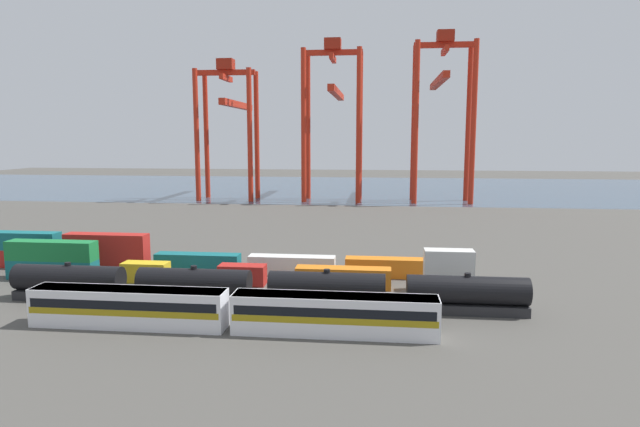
{
  "coord_description": "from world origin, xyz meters",
  "views": [
    {
      "loc": [
        13.09,
        -73.36,
        18.89
      ],
      "look_at": [
        3.83,
        10.03,
        7.1
      ],
      "focal_mm": 30.19,
      "sensor_mm": 36.0,
      "label": 1
    }
  ],
  "objects_px": {
    "shipping_container_3": "(242,275)",
    "shipping_container_4": "(343,278)",
    "shipping_container_12": "(292,265)",
    "gantry_crane_west": "(229,116)",
    "passenger_train": "(230,309)",
    "shipping_container_7": "(20,258)",
    "shipping_container_5": "(448,281)",
    "gantry_crane_central": "(334,105)",
    "shipping_container_13": "(390,268)",
    "freight_tank_row": "(260,288)",
    "gantry_crane_east": "(442,100)"
  },
  "relations": [
    {
      "from": "shipping_container_5",
      "to": "shipping_container_12",
      "type": "bearing_deg",
      "value": 163.81
    },
    {
      "from": "shipping_container_4",
      "to": "gantry_crane_west",
      "type": "bearing_deg",
      "value": 113.18
    },
    {
      "from": "gantry_crane_west",
      "to": "shipping_container_5",
      "type": "bearing_deg",
      "value": -60.7
    },
    {
      "from": "shipping_container_4",
      "to": "shipping_container_5",
      "type": "bearing_deg",
      "value": 0.0
    },
    {
      "from": "shipping_container_4",
      "to": "shipping_container_5",
      "type": "height_order",
      "value": "same"
    },
    {
      "from": "shipping_container_3",
      "to": "gantry_crane_east",
      "type": "bearing_deg",
      "value": 70.21
    },
    {
      "from": "shipping_container_4",
      "to": "shipping_container_13",
      "type": "bearing_deg",
      "value": 45.18
    },
    {
      "from": "shipping_container_4",
      "to": "shipping_container_12",
      "type": "height_order",
      "value": "same"
    },
    {
      "from": "shipping_container_5",
      "to": "shipping_container_13",
      "type": "distance_m",
      "value": 9.33
    },
    {
      "from": "shipping_container_13",
      "to": "gantry_crane_west",
      "type": "bearing_deg",
      "value": 117.5
    },
    {
      "from": "shipping_container_13",
      "to": "gantry_crane_east",
      "type": "height_order",
      "value": "gantry_crane_east"
    },
    {
      "from": "freight_tank_row",
      "to": "shipping_container_3",
      "type": "relative_size",
      "value": 9.72
    },
    {
      "from": "freight_tank_row",
      "to": "shipping_container_7",
      "type": "height_order",
      "value": "freight_tank_row"
    },
    {
      "from": "shipping_container_12",
      "to": "gantry_crane_east",
      "type": "relative_size",
      "value": 0.25
    },
    {
      "from": "gantry_crane_west",
      "to": "freight_tank_row",
      "type": "bearing_deg",
      "value": -72.73
    },
    {
      "from": "freight_tank_row",
      "to": "shipping_container_5",
      "type": "xyz_separation_m",
      "value": [
        21.97,
        8.61,
        -0.83
      ]
    },
    {
      "from": "shipping_container_4",
      "to": "gantry_crane_central",
      "type": "relative_size",
      "value": 0.25
    },
    {
      "from": "shipping_container_5",
      "to": "shipping_container_7",
      "type": "height_order",
      "value": "same"
    },
    {
      "from": "passenger_train",
      "to": "gantry_crane_west",
      "type": "bearing_deg",
      "value": 105.57
    },
    {
      "from": "shipping_container_13",
      "to": "shipping_container_7",
      "type": "bearing_deg",
      "value": 180.0
    },
    {
      "from": "shipping_container_4",
      "to": "gantry_crane_east",
      "type": "bearing_deg",
      "value": 77.19
    },
    {
      "from": "passenger_train",
      "to": "shipping_container_7",
      "type": "relative_size",
      "value": 3.37
    },
    {
      "from": "gantry_crane_west",
      "to": "shipping_container_3",
      "type": "bearing_deg",
      "value": -73.56
    },
    {
      "from": "shipping_container_4",
      "to": "shipping_container_7",
      "type": "bearing_deg",
      "value": 172.91
    },
    {
      "from": "passenger_train",
      "to": "gantry_crane_central",
      "type": "distance_m",
      "value": 118.9
    },
    {
      "from": "shipping_container_3",
      "to": "gantry_crane_east",
      "type": "distance_m",
      "value": 109.16
    },
    {
      "from": "shipping_container_12",
      "to": "gantry_crane_west",
      "type": "xyz_separation_m",
      "value": [
        -34.59,
        92.52,
        24.41
      ]
    },
    {
      "from": "shipping_container_4",
      "to": "freight_tank_row",
      "type": "bearing_deg",
      "value": -135.83
    },
    {
      "from": "passenger_train",
      "to": "shipping_container_7",
      "type": "xyz_separation_m",
      "value": [
        -38.17,
        22.57,
        -0.84
      ]
    },
    {
      "from": "passenger_train",
      "to": "gantry_crane_east",
      "type": "bearing_deg",
      "value": 74.23
    },
    {
      "from": "shipping_container_13",
      "to": "gantry_crane_west",
      "type": "relative_size",
      "value": 0.28
    },
    {
      "from": "passenger_train",
      "to": "shipping_container_4",
      "type": "height_order",
      "value": "passenger_train"
    },
    {
      "from": "passenger_train",
      "to": "shipping_container_13",
      "type": "distance_m",
      "value": 27.73
    },
    {
      "from": "freight_tank_row",
      "to": "shipping_container_5",
      "type": "distance_m",
      "value": 23.62
    },
    {
      "from": "shipping_container_7",
      "to": "shipping_container_12",
      "type": "relative_size",
      "value": 1.0
    },
    {
      "from": "shipping_container_7",
      "to": "gantry_crane_central",
      "type": "xyz_separation_m",
      "value": [
        38.46,
        93.3,
        27.49
      ]
    },
    {
      "from": "shipping_container_3",
      "to": "shipping_container_4",
      "type": "xyz_separation_m",
      "value": [
        13.11,
        0.0,
        0.0
      ]
    },
    {
      "from": "freight_tank_row",
      "to": "gantry_crane_west",
      "type": "xyz_separation_m",
      "value": [
        -33.32,
        107.14,
        23.58
      ]
    },
    {
      "from": "shipping_container_3",
      "to": "gantry_crane_west",
      "type": "bearing_deg",
      "value": 106.44
    },
    {
      "from": "passenger_train",
      "to": "gantry_crane_east",
      "type": "height_order",
      "value": "gantry_crane_east"
    },
    {
      "from": "freight_tank_row",
      "to": "shipping_container_12",
      "type": "height_order",
      "value": "freight_tank_row"
    },
    {
      "from": "shipping_container_13",
      "to": "gantry_crane_central",
      "type": "relative_size",
      "value": 0.25
    },
    {
      "from": "shipping_container_12",
      "to": "freight_tank_row",
      "type": "bearing_deg",
      "value": -94.98
    },
    {
      "from": "passenger_train",
      "to": "gantry_crane_west",
      "type": "relative_size",
      "value": 0.96
    },
    {
      "from": "shipping_container_5",
      "to": "gantry_crane_central",
      "type": "height_order",
      "value": "gantry_crane_central"
    },
    {
      "from": "gantry_crane_west",
      "to": "gantry_crane_central",
      "type": "bearing_deg",
      "value": 1.38
    },
    {
      "from": "passenger_train",
      "to": "shipping_container_4",
      "type": "relative_size",
      "value": 3.37
    },
    {
      "from": "shipping_container_13",
      "to": "gantry_crane_east",
      "type": "bearing_deg",
      "value": 79.91
    },
    {
      "from": "shipping_container_3",
      "to": "shipping_container_4",
      "type": "height_order",
      "value": "same"
    },
    {
      "from": "gantry_crane_central",
      "to": "shipping_container_13",
      "type": "bearing_deg",
      "value": -80.39
    }
  ]
}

